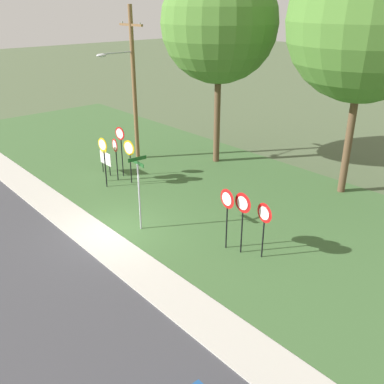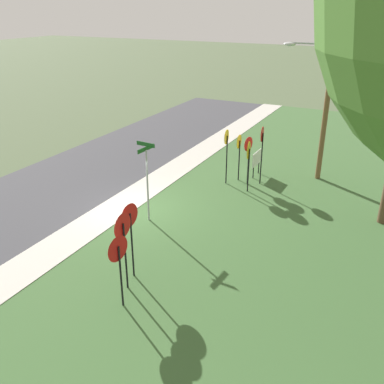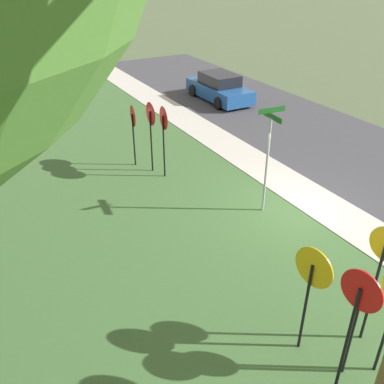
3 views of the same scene
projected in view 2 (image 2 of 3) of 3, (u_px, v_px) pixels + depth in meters
ground_plane at (136, 210)px, 17.74m from camera, size 160.00×160.00×0.00m
road_asphalt at (48, 190)px, 19.71m from camera, size 44.00×6.40×0.01m
sidewalk_strip at (120, 206)px, 18.06m from camera, size 44.00×1.60×0.06m
grass_median at (276, 243)px, 15.27m from camera, size 44.00×12.00×0.04m
stop_sign_near_left at (262, 143)px, 19.51m from camera, size 0.69×0.13×2.75m
stop_sign_near_right at (248, 150)px, 19.63m from camera, size 0.68×0.16×2.29m
stop_sign_far_left at (249, 156)px, 18.80m from camera, size 0.78×0.15×2.34m
stop_sign_far_center at (227, 145)px, 19.59m from camera, size 0.68×0.12×2.61m
stop_sign_far_right at (239, 148)px, 20.08m from camera, size 0.67×0.10×2.25m
yield_sign_near_left at (118, 255)px, 11.46m from camera, size 0.75×0.13×2.22m
yield_sign_near_right at (130, 223)px, 12.69m from camera, size 0.77×0.12×2.48m
yield_sign_far_left at (123, 233)px, 12.12m from camera, size 0.78×0.10×2.48m
street_name_post at (147, 175)px, 16.14m from camera, size 0.96×0.81×3.18m
utility_pole at (326, 81)px, 19.12m from camera, size 2.10×2.36×8.63m
notice_board at (257, 160)px, 20.91m from camera, size 1.10×0.07×1.25m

